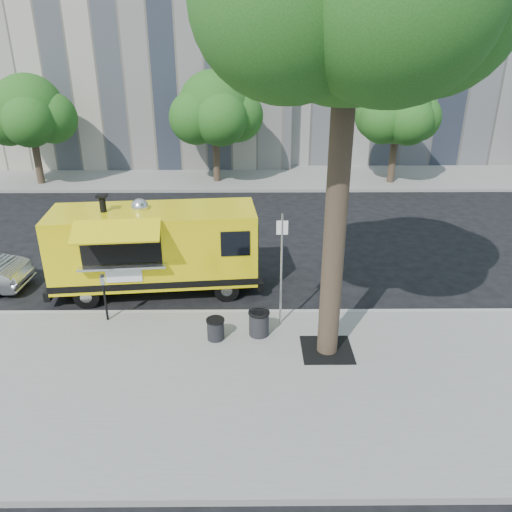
% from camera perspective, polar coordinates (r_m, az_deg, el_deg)
% --- Properties ---
extents(ground, '(120.00, 120.00, 0.00)m').
position_cam_1_polar(ground, '(14.58, -3.68, -4.99)').
color(ground, black).
rests_on(ground, ground).
extents(sidewalk, '(60.00, 6.00, 0.15)m').
position_cam_1_polar(sidewalk, '(11.20, -4.75, -14.49)').
color(sidewalk, gray).
rests_on(sidewalk, ground).
extents(curb, '(60.00, 0.14, 0.16)m').
position_cam_1_polar(curb, '(13.74, -3.88, -6.57)').
color(curb, '#999993').
rests_on(curb, ground).
extents(far_sidewalk, '(60.00, 5.00, 0.15)m').
position_cam_1_polar(far_sidewalk, '(27.19, -2.23, 8.90)').
color(far_sidewalk, gray).
rests_on(far_sidewalk, ground).
extents(tree_well, '(1.20, 1.20, 0.02)m').
position_cam_1_polar(tree_well, '(12.22, 8.10, -10.56)').
color(tree_well, black).
rests_on(tree_well, sidewalk).
extents(far_tree_a, '(3.42, 3.42, 5.36)m').
position_cam_1_polar(far_tree_a, '(27.51, -24.53, 14.92)').
color(far_tree_a, '#33261C').
rests_on(far_tree_a, far_sidewalk).
extents(far_tree_b, '(3.60, 3.60, 5.50)m').
position_cam_1_polar(far_tree_b, '(25.74, -4.74, 16.53)').
color(far_tree_b, '#33261C').
rests_on(far_tree_b, far_sidewalk).
extents(far_tree_c, '(3.24, 3.24, 5.21)m').
position_cam_1_polar(far_tree_c, '(26.39, 15.91, 15.67)').
color(far_tree_c, '#33261C').
rests_on(far_tree_c, far_sidewalk).
extents(sign_post, '(0.28, 0.06, 3.00)m').
position_cam_1_polar(sign_post, '(12.37, 2.92, -0.88)').
color(sign_post, silver).
rests_on(sign_post, sidewalk).
extents(parking_meter, '(0.11, 0.11, 1.33)m').
position_cam_1_polar(parking_meter, '(13.46, -16.97, -3.92)').
color(parking_meter, black).
rests_on(parking_meter, sidewalk).
extents(food_truck, '(6.27, 3.24, 3.00)m').
position_cam_1_polar(food_truck, '(14.74, -11.55, 0.96)').
color(food_truck, yellow).
rests_on(food_truck, ground).
extents(trash_bin_left, '(0.45, 0.45, 0.55)m').
position_cam_1_polar(trash_bin_left, '(12.40, -4.64, -8.23)').
color(trash_bin_left, black).
rests_on(trash_bin_left, sidewalk).
extents(trash_bin_right, '(0.54, 0.54, 0.64)m').
position_cam_1_polar(trash_bin_right, '(12.50, 0.34, -7.60)').
color(trash_bin_right, black).
rests_on(trash_bin_right, sidewalk).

